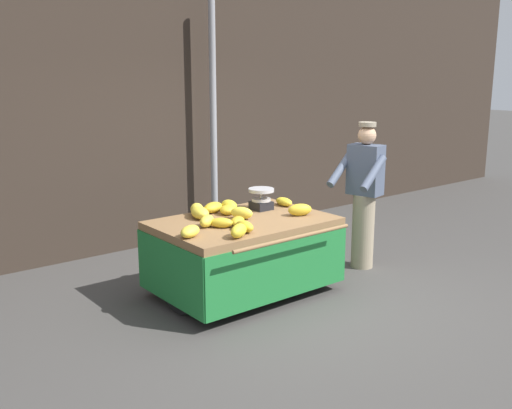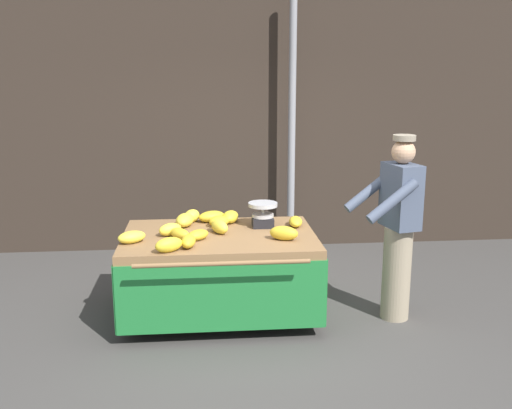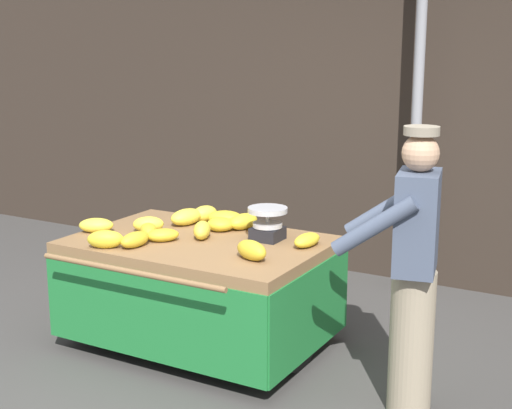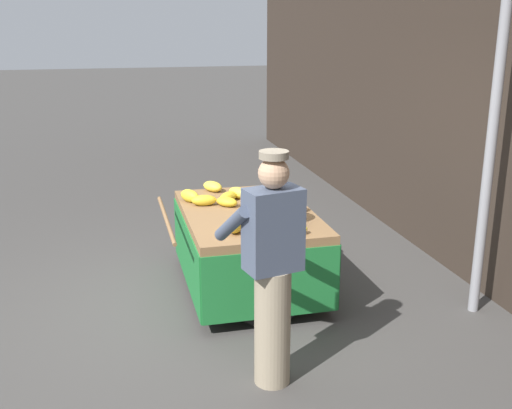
# 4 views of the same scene
# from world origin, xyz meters

# --- Properties ---
(ground_plane) EXTENTS (60.00, 60.00, 0.00)m
(ground_plane) POSITION_xyz_m (0.00, 0.00, 0.00)
(ground_plane) COLOR #423F3D
(back_wall) EXTENTS (16.00, 0.24, 4.08)m
(back_wall) POSITION_xyz_m (0.00, 2.84, 2.04)
(back_wall) COLOR #332821
(back_wall) RESTS_ON ground
(street_pole) EXTENTS (0.09, 0.09, 3.25)m
(street_pole) POSITION_xyz_m (0.54, 2.43, 1.62)
(street_pole) COLOR gray
(street_pole) RESTS_ON ground
(banana_cart) EXTENTS (1.78, 1.40, 0.80)m
(banana_cart) POSITION_xyz_m (-0.41, 0.55, 0.59)
(banana_cart) COLOR olive
(banana_cart) RESTS_ON ground
(weighing_scale) EXTENTS (0.28, 0.28, 0.23)m
(weighing_scale) POSITION_xyz_m (0.01, 0.78, 0.92)
(weighing_scale) COLOR black
(weighing_scale) RESTS_ON banana_cart
(banana_bunch_0) EXTENTS (0.14, 0.25, 0.11)m
(banana_bunch_0) POSITION_xyz_m (-0.69, 0.17, 0.85)
(banana_bunch_0) COLOR gold
(banana_bunch_0) RESTS_ON banana_cart
(banana_bunch_1) EXTENTS (0.24, 0.25, 0.10)m
(banana_bunch_1) POSITION_xyz_m (-0.77, 0.43, 0.85)
(banana_bunch_1) COLOR gold
(banana_bunch_1) RESTS_ON banana_cart
(banana_bunch_2) EXTENTS (0.21, 0.24, 0.12)m
(banana_bunch_2) POSITION_xyz_m (-0.67, 1.02, 0.86)
(banana_bunch_2) COLOR yellow
(banana_bunch_2) RESTS_ON banana_cart
(banana_bunch_3) EXTENTS (0.21, 0.27, 0.12)m
(banana_bunch_3) POSITION_xyz_m (-0.41, 0.58, 0.86)
(banana_bunch_3) COLOR yellow
(banana_bunch_3) RESTS_ON banana_cart
(banana_bunch_4) EXTENTS (0.26, 0.25, 0.10)m
(banana_bunch_4) POSITION_xyz_m (-0.41, 0.82, 0.85)
(banana_bunch_4) COLOR gold
(banana_bunch_4) RESTS_ON banana_cart
(banana_bunch_5) EXTENTS (0.27, 0.23, 0.12)m
(banana_bunch_5) POSITION_xyz_m (-0.84, 0.06, 0.86)
(banana_bunch_5) COLOR yellow
(banana_bunch_5) RESTS_ON banana_cart
(banana_bunch_6) EXTENTS (0.29, 0.22, 0.13)m
(banana_bunch_6) POSITION_xyz_m (0.15, 0.31, 0.86)
(banana_bunch_6) COLOR gold
(banana_bunch_6) RESTS_ON banana_cart
(banana_bunch_7) EXTENTS (0.26, 0.25, 0.09)m
(banana_bunch_7) POSITION_xyz_m (-0.61, 0.38, 0.84)
(banana_bunch_7) COLOR gold
(banana_bunch_7) RESTS_ON banana_cart
(banana_bunch_8) EXTENTS (0.21, 0.29, 0.12)m
(banana_bunch_8) POSITION_xyz_m (-0.29, 0.96, 0.86)
(banana_bunch_8) COLOR yellow
(banana_bunch_8) RESTS_ON banana_cart
(banana_bunch_9) EXTENTS (0.15, 0.27, 0.09)m
(banana_bunch_9) POSITION_xyz_m (0.33, 0.76, 0.84)
(banana_bunch_9) COLOR yellow
(banana_bunch_9) RESTS_ON banana_cart
(banana_bunch_10) EXTENTS (0.25, 0.23, 0.11)m
(banana_bunch_10) POSITION_xyz_m (-0.86, 0.55, 0.86)
(banana_bunch_10) COLOR yellow
(banana_bunch_10) RESTS_ON banana_cart
(banana_bunch_11) EXTENTS (0.22, 0.32, 0.12)m
(banana_bunch_11) POSITION_xyz_m (-0.73, 0.86, 0.86)
(banana_bunch_11) COLOR yellow
(banana_bunch_11) RESTS_ON banana_cart
(banana_bunch_12) EXTENTS (0.29, 0.25, 0.11)m
(banana_bunch_12) POSITION_xyz_m (-1.18, 0.34, 0.85)
(banana_bunch_12) COLOR yellow
(banana_bunch_12) RESTS_ON banana_cart
(banana_bunch_13) EXTENTS (0.31, 0.25, 0.11)m
(banana_bunch_13) POSITION_xyz_m (-0.47, 1.00, 0.85)
(banana_bunch_13) COLOR gold
(banana_bunch_13) RESTS_ON banana_cart
(vendor_person) EXTENTS (0.65, 0.60, 1.71)m
(vendor_person) POSITION_xyz_m (1.20, 0.35, 0.87)
(vendor_person) COLOR gray
(vendor_person) RESTS_ON ground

